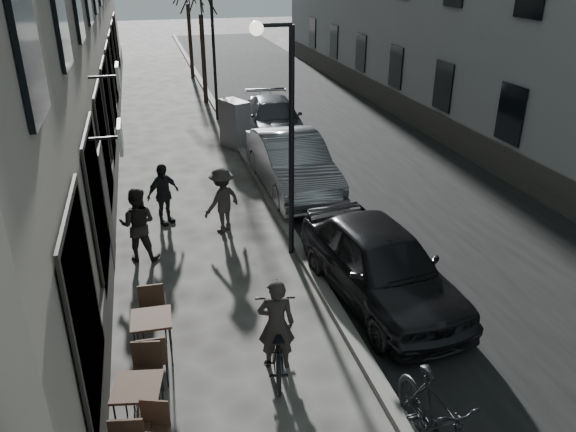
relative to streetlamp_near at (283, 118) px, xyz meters
name	(u,v)px	position (x,y,z in m)	size (l,w,h in m)	color
road	(320,126)	(4.02, 10.00, -3.16)	(7.30, 60.00, 0.00)	black
kerb	(230,131)	(0.37, 10.00, -3.10)	(0.25, 60.00, 0.12)	slate
streetlamp_near	(283,118)	(0.00, 0.00, 0.00)	(0.90, 0.28, 5.09)	black
streetlamp_far	(209,41)	(0.00, 12.00, 0.00)	(0.90, 0.28, 5.09)	black
bistro_set_b	(139,403)	(-3.27, -4.63, -2.67)	(0.77, 1.66, 0.95)	black
bistro_set_c	(153,334)	(-3.02, -3.04, -2.67)	(0.68, 1.63, 0.96)	black
utility_cabinet	(235,124)	(0.27, 8.08, -2.32)	(0.61, 1.12, 1.68)	slate
bicycle	(276,340)	(-1.08, -3.75, -2.65)	(0.67, 1.92, 1.01)	black
cyclist_rider	(276,324)	(-1.08, -3.75, -2.33)	(0.60, 0.40, 1.65)	black
pedestrian_near	(138,224)	(-3.17, 0.57, -2.31)	(0.82, 0.64, 1.70)	black
pedestrian_mid	(222,200)	(-1.17, 1.51, -2.34)	(1.06, 0.61, 1.64)	#2E2A28
pedestrian_far	(163,194)	(-2.53, 2.30, -2.36)	(0.93, 0.39, 1.59)	black
car_near	(381,264)	(1.36, -2.29, -2.38)	(1.85, 4.59, 1.56)	black
car_mid	(292,163)	(1.17, 3.68, -2.35)	(1.72, 4.94, 1.63)	gray
car_far	(274,118)	(1.92, 9.03, -2.47)	(1.93, 4.76, 1.38)	#31353B
moped	(436,422)	(0.52, -6.11, -2.54)	(0.58, 2.05, 1.23)	black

